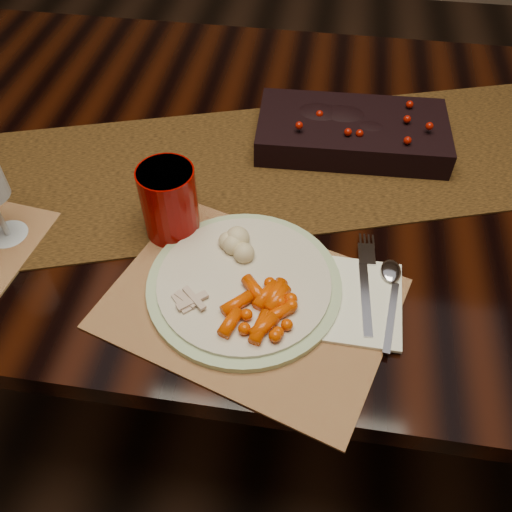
# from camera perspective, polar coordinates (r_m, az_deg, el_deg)

# --- Properties ---
(floor) EXTENTS (5.00, 5.00, 0.00)m
(floor) POSITION_cam_1_polar(r_m,az_deg,el_deg) (1.60, 1.78, -11.25)
(floor) COLOR black
(floor) RESTS_ON ground
(dining_table) EXTENTS (1.80, 1.00, 0.75)m
(dining_table) POSITION_cam_1_polar(r_m,az_deg,el_deg) (1.29, 2.17, -2.96)
(dining_table) COLOR black
(dining_table) RESTS_ON floor
(table_runner) EXTENTS (1.80, 0.90, 0.00)m
(table_runner) POSITION_cam_1_polar(r_m,az_deg,el_deg) (1.02, 5.61, 9.85)
(table_runner) COLOR #34230A
(table_runner) RESTS_ON dining_table
(centerpiece) EXTENTS (0.36, 0.19, 0.07)m
(centerpiece) POSITION_cam_1_polar(r_m,az_deg,el_deg) (1.05, 10.11, 13.11)
(centerpiece) COLOR black
(centerpiece) RESTS_ON table_runner
(placemat_main) EXTENTS (0.47, 0.40, 0.00)m
(placemat_main) POSITION_cam_1_polar(r_m,az_deg,el_deg) (0.79, -0.56, -4.99)
(placemat_main) COLOR #947453
(placemat_main) RESTS_ON dining_table
(dinner_plate) EXTENTS (0.33, 0.33, 0.02)m
(dinner_plate) POSITION_cam_1_polar(r_m,az_deg,el_deg) (0.80, -1.26, -2.91)
(dinner_plate) COLOR beige
(dinner_plate) RESTS_ON placemat_main
(baby_carrots) EXTENTS (0.11, 0.09, 0.02)m
(baby_carrots) POSITION_cam_1_polar(r_m,az_deg,el_deg) (0.76, -0.72, -4.97)
(baby_carrots) COLOR #CD3E00
(baby_carrots) RESTS_ON dinner_plate
(mashed_potatoes) EXTENTS (0.09, 0.08, 0.04)m
(mashed_potatoes) POSITION_cam_1_polar(r_m,az_deg,el_deg) (0.82, -2.40, 1.60)
(mashed_potatoes) COLOR beige
(mashed_potatoes) RESTS_ON dinner_plate
(turkey_shreds) EXTENTS (0.07, 0.06, 0.02)m
(turkey_shreds) POSITION_cam_1_polar(r_m,az_deg,el_deg) (0.77, -7.39, -4.06)
(turkey_shreds) COLOR #BCA9A0
(turkey_shreds) RESTS_ON dinner_plate
(napkin) EXTENTS (0.14, 0.16, 0.01)m
(napkin) POSITION_cam_1_polar(r_m,az_deg,el_deg) (0.80, 10.36, -4.58)
(napkin) COLOR white
(napkin) RESTS_ON placemat_main
(fork) EXTENTS (0.04, 0.17, 0.00)m
(fork) POSITION_cam_1_polar(r_m,az_deg,el_deg) (0.81, 11.48, -3.16)
(fork) COLOR silver
(fork) RESTS_ON napkin
(spoon) EXTENTS (0.05, 0.16, 0.00)m
(spoon) POSITION_cam_1_polar(r_m,az_deg,el_deg) (0.80, 14.02, -4.71)
(spoon) COLOR white
(spoon) RESTS_ON napkin
(red_cup) EXTENTS (0.11, 0.11, 0.12)m
(red_cup) POSITION_cam_1_polar(r_m,az_deg,el_deg) (0.85, -9.12, 5.68)
(red_cup) COLOR #7A0200
(red_cup) RESTS_ON placemat_main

